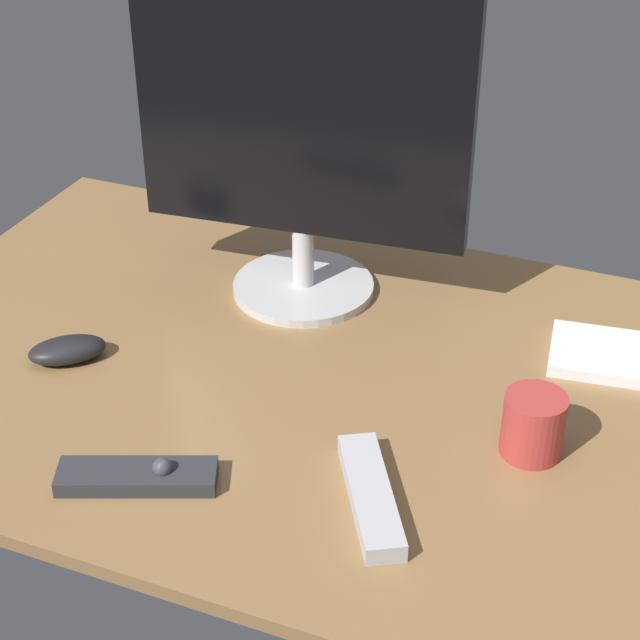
% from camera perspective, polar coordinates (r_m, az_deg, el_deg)
% --- Properties ---
extents(desk, '(1.40, 0.84, 0.02)m').
position_cam_1_polar(desk, '(1.44, 1.96, -3.70)').
color(desk, olive).
rests_on(desk, ground).
extents(monitor, '(0.49, 0.22, 0.47)m').
position_cam_1_polar(monitor, '(1.52, -0.97, 9.85)').
color(monitor, silver).
rests_on(monitor, desk).
extents(computer_mouse, '(0.12, 0.11, 0.03)m').
position_cam_1_polar(computer_mouse, '(1.50, -13.41, -1.57)').
color(computer_mouse, black).
rests_on(computer_mouse, desk).
extents(media_remote, '(0.19, 0.12, 0.04)m').
position_cam_1_polar(media_remote, '(1.28, -9.71, -8.25)').
color(media_remote, '#2D2D33').
rests_on(media_remote, desk).
extents(tv_remote, '(0.14, 0.19, 0.02)m').
position_cam_1_polar(tv_remote, '(1.24, 2.73, -9.37)').
color(tv_remote, '#B7B7BC').
rests_on(tv_remote, desk).
extents(coffee_mug, '(0.08, 0.08, 0.08)m').
position_cam_1_polar(coffee_mug, '(1.32, 11.37, -5.53)').
color(coffee_mug, '#B23833').
rests_on(coffee_mug, desk).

